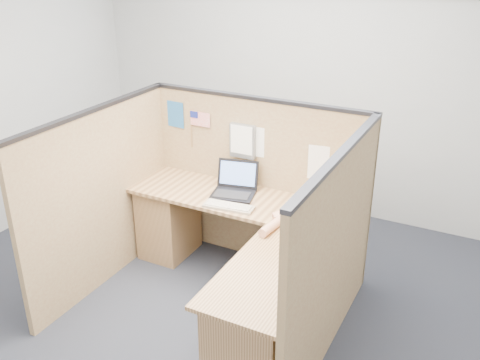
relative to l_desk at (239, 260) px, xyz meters
The scene contains 13 objects.
floor 0.52m from the l_desk, 122.80° to the right, with size 5.00×5.00×0.00m, color #1F212C.
wall_back 2.22m from the l_desk, 95.35° to the left, with size 5.00×5.00×0.00m, color #ABADB0.
cubicle_partitions 0.44m from the l_desk, 142.47° to the left, with size 2.06×1.83×1.53m.
l_desk is the anchor object (origin of this frame).
laptop 0.67m from the l_desk, 118.97° to the left, with size 0.41×0.41×0.26m.
keyboard 0.44m from the l_desk, 134.71° to the left, with size 0.43×0.19×0.03m.
mouse 0.48m from the l_desk, 36.44° to the left, with size 0.10×0.06×0.04m, color silver.
hand_forearm 0.46m from the l_desk, 12.27° to the left, with size 0.10×0.37×0.08m.
blue_poster 1.50m from the l_desk, 145.64° to the left, with size 0.18×0.00×0.24m, color #215C9B.
american_flag 1.33m from the l_desk, 138.33° to the left, with size 0.20×0.01×0.35m.
file_holder 1.04m from the l_desk, 114.54° to the left, with size 0.23×0.05×0.30m.
paper_left 1.03m from the l_desk, 106.02° to the left, with size 0.21×0.00×0.26m, color white.
paper_right 1.04m from the l_desk, 58.87° to the left, with size 0.23×0.00×0.29m, color white.
Camera 1 is at (1.85, -2.92, 2.70)m, focal length 40.00 mm.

